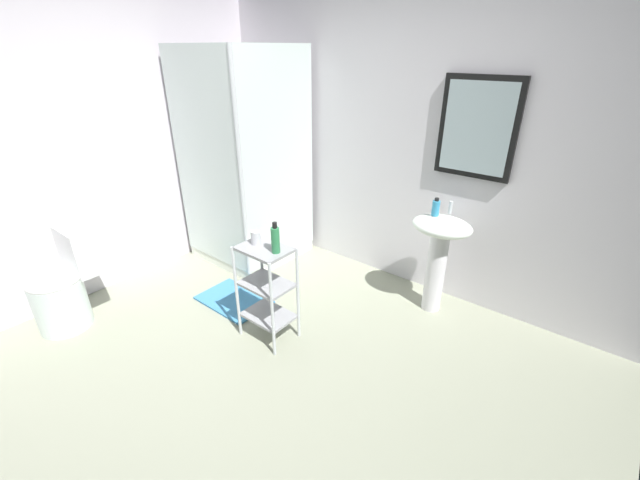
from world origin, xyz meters
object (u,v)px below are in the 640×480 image
(pedestal_sink, at_px, (439,246))
(storage_cart, at_px, (267,286))
(shower_stall, at_px, (249,216))
(hand_soap_bottle, at_px, (436,208))
(toilet, at_px, (65,288))
(body_wash_bottle_green, at_px, (275,239))
(rinse_cup, at_px, (256,238))
(bath_mat, at_px, (234,300))

(pedestal_sink, relative_size, storage_cart, 1.09)
(pedestal_sink, distance_m, storage_cart, 1.36)
(shower_stall, relative_size, hand_soap_bottle, 14.31)
(pedestal_sink, xyz_separation_m, hand_soap_bottle, (-0.07, 0.01, 0.29))
(toilet, bearing_deg, body_wash_bottle_green, 31.06)
(rinse_cup, bearing_deg, storage_cart, -5.18)
(rinse_cup, bearing_deg, bath_mat, 166.43)
(shower_stall, bearing_deg, hand_soap_bottle, 11.04)
(toilet, height_order, body_wash_bottle_green, body_wash_bottle_green)
(storage_cart, distance_m, hand_soap_bottle, 1.39)
(hand_soap_bottle, distance_m, bath_mat, 1.84)
(shower_stall, relative_size, rinse_cup, 20.63)
(shower_stall, height_order, storage_cart, shower_stall)
(hand_soap_bottle, relative_size, body_wash_bottle_green, 0.65)
(toilet, relative_size, rinse_cup, 7.84)
(storage_cart, distance_m, bath_mat, 0.72)
(pedestal_sink, distance_m, hand_soap_bottle, 0.30)
(toilet, bearing_deg, shower_stall, 79.81)
(bath_mat, bearing_deg, toilet, -127.70)
(pedestal_sink, xyz_separation_m, rinse_cup, (-0.88, -1.09, 0.21))
(toilet, height_order, rinse_cup, rinse_cup)
(storage_cart, bearing_deg, bath_mat, 167.67)
(shower_stall, height_order, toilet, shower_stall)
(rinse_cup, height_order, bath_mat, rinse_cup)
(shower_stall, bearing_deg, storage_cart, -36.75)
(hand_soap_bottle, bearing_deg, shower_stall, -168.96)
(body_wash_bottle_green, bearing_deg, toilet, -148.94)
(shower_stall, xyz_separation_m, hand_soap_bottle, (1.75, 0.34, 0.41))
(toilet, distance_m, hand_soap_bottle, 2.89)
(body_wash_bottle_green, bearing_deg, rinse_cup, 178.82)
(shower_stall, xyz_separation_m, storage_cart, (1.03, -0.77, -0.03))
(toilet, distance_m, bath_mat, 1.28)
(pedestal_sink, distance_m, bath_mat, 1.77)
(hand_soap_bottle, bearing_deg, toilet, -136.11)
(pedestal_sink, xyz_separation_m, body_wash_bottle_green, (-0.69, -1.09, 0.26))
(pedestal_sink, bearing_deg, shower_stall, -169.84)
(toilet, relative_size, hand_soap_bottle, 5.44)
(body_wash_bottle_green, distance_m, bath_mat, 1.07)
(shower_stall, xyz_separation_m, body_wash_bottle_green, (1.14, -0.76, 0.37))
(shower_stall, height_order, body_wash_bottle_green, shower_stall)
(storage_cart, relative_size, hand_soap_bottle, 5.30)
(shower_stall, height_order, pedestal_sink, shower_stall)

